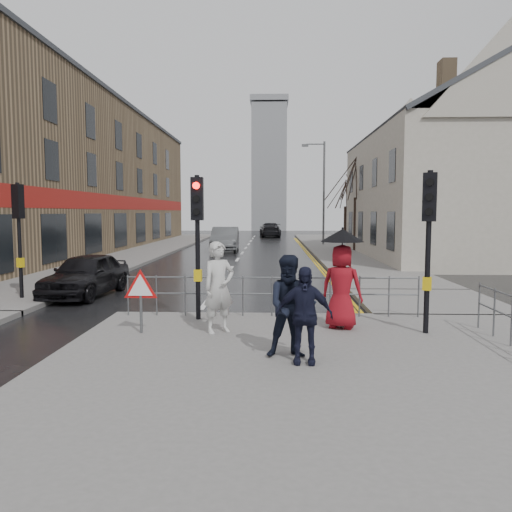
# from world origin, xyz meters

# --- Properties ---
(ground) EXTENTS (120.00, 120.00, 0.00)m
(ground) POSITION_xyz_m (0.00, 0.00, 0.00)
(ground) COLOR black
(ground) RESTS_ON ground
(near_pavement) EXTENTS (10.00, 9.00, 0.14)m
(near_pavement) POSITION_xyz_m (3.00, -3.50, 0.07)
(near_pavement) COLOR #605E5B
(near_pavement) RESTS_ON ground
(left_pavement) EXTENTS (4.00, 44.00, 0.14)m
(left_pavement) POSITION_xyz_m (-6.50, 23.00, 0.07)
(left_pavement) COLOR #605E5B
(left_pavement) RESTS_ON ground
(right_pavement) EXTENTS (4.00, 40.00, 0.14)m
(right_pavement) POSITION_xyz_m (6.50, 25.00, 0.07)
(right_pavement) COLOR #605E5B
(right_pavement) RESTS_ON ground
(pavement_bridge_right) EXTENTS (4.00, 4.20, 0.14)m
(pavement_bridge_right) POSITION_xyz_m (6.50, 3.00, 0.07)
(pavement_bridge_right) COLOR #605E5B
(pavement_bridge_right) RESTS_ON ground
(building_left_terrace) EXTENTS (8.00, 42.00, 10.00)m
(building_left_terrace) POSITION_xyz_m (-12.00, 22.00, 5.00)
(building_left_terrace) COLOR #856C4D
(building_left_terrace) RESTS_ON ground
(building_right_cream) EXTENTS (9.00, 16.40, 10.10)m
(building_right_cream) POSITION_xyz_m (12.00, 18.00, 4.78)
(building_right_cream) COLOR #BCB3A4
(building_right_cream) RESTS_ON ground
(church_tower) EXTENTS (5.00, 5.00, 18.00)m
(church_tower) POSITION_xyz_m (1.50, 62.00, 9.00)
(church_tower) COLOR gray
(church_tower) RESTS_ON ground
(traffic_signal_near_left) EXTENTS (0.28, 0.27, 3.40)m
(traffic_signal_near_left) POSITION_xyz_m (0.20, 0.20, 2.46)
(traffic_signal_near_left) COLOR black
(traffic_signal_near_left) RESTS_ON near_pavement
(traffic_signal_near_right) EXTENTS (0.34, 0.33, 3.40)m
(traffic_signal_near_right) POSITION_xyz_m (5.20, -1.00, 2.46)
(traffic_signal_near_right) COLOR black
(traffic_signal_near_right) RESTS_ON near_pavement
(traffic_signal_far_left) EXTENTS (0.34, 0.33, 3.40)m
(traffic_signal_far_left) POSITION_xyz_m (-5.50, 3.00, 2.46)
(traffic_signal_far_left) COLOR black
(traffic_signal_far_left) RESTS_ON left_pavement
(guard_railing_front) EXTENTS (7.14, 0.04, 1.00)m
(guard_railing_front) POSITION_xyz_m (1.95, 0.60, 0.86)
(guard_railing_front) COLOR #595B5E
(guard_railing_front) RESTS_ON near_pavement
(warning_sign) EXTENTS (0.80, 0.07, 1.35)m
(warning_sign) POSITION_xyz_m (-0.80, -1.21, 1.04)
(warning_sign) COLOR #595B5E
(warning_sign) RESTS_ON near_pavement
(street_lamp) EXTENTS (1.83, 0.25, 8.00)m
(street_lamp) POSITION_xyz_m (5.82, 28.00, 4.71)
(street_lamp) COLOR #595B5E
(street_lamp) RESTS_ON right_pavement
(tree_near) EXTENTS (2.40, 2.40, 6.58)m
(tree_near) POSITION_xyz_m (7.50, 22.00, 5.14)
(tree_near) COLOR black
(tree_near) RESTS_ON right_pavement
(tree_far) EXTENTS (2.40, 2.40, 5.64)m
(tree_far) POSITION_xyz_m (8.00, 30.00, 4.42)
(tree_far) COLOR black
(tree_far) RESTS_ON right_pavement
(pedestrian_a) EXTENTS (0.84, 0.78, 1.93)m
(pedestrian_a) POSITION_xyz_m (0.84, -1.11, 1.10)
(pedestrian_a) COLOR beige
(pedestrian_a) RESTS_ON near_pavement
(pedestrian_b) EXTENTS (0.93, 0.75, 1.80)m
(pedestrian_b) POSITION_xyz_m (2.29, -2.84, 1.04)
(pedestrian_b) COLOR black
(pedestrian_b) RESTS_ON near_pavement
(pedestrian_with_umbrella) EXTENTS (1.06, 0.96, 2.18)m
(pedestrian_with_umbrella) POSITION_xyz_m (3.47, -0.62, 1.30)
(pedestrian_with_umbrella) COLOR maroon
(pedestrian_with_umbrella) RESTS_ON near_pavement
(pedestrian_d) EXTENTS (0.99, 0.48, 1.64)m
(pedestrian_d) POSITION_xyz_m (2.49, -3.19, 0.96)
(pedestrian_d) COLOR black
(pedestrian_d) RESTS_ON near_pavement
(car_parked) EXTENTS (1.99, 4.18, 1.38)m
(car_parked) POSITION_xyz_m (-4.00, 4.18, 0.69)
(car_parked) COLOR black
(car_parked) RESTS_ON ground
(car_mid) EXTENTS (1.91, 5.07, 1.65)m
(car_mid) POSITION_xyz_m (-1.27, 22.61, 0.83)
(car_mid) COLOR #515356
(car_mid) RESTS_ON ground
(car_far) EXTENTS (2.43, 5.35, 1.52)m
(car_far) POSITION_xyz_m (1.74, 42.00, 0.76)
(car_far) COLOR black
(car_far) RESTS_ON ground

